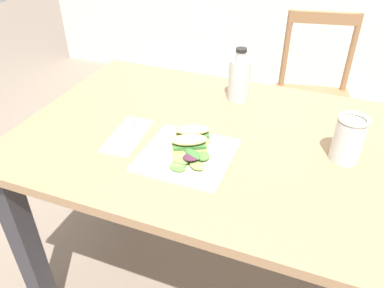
{
  "coord_description": "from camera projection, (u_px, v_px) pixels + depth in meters",
  "views": [
    {
      "loc": [
        0.18,
        -0.85,
        1.4
      ],
      "look_at": [
        -0.16,
        0.02,
        0.76
      ],
      "focal_mm": 35.43,
      "sensor_mm": 36.0,
      "label": 1
    }
  ],
  "objects": [
    {
      "name": "dining_table",
      "position": [
        220.0,
        167.0,
        1.28
      ],
      "size": [
        1.31,
        0.85,
        0.74
      ],
      "color": "#997551",
      "rests_on": "ground"
    },
    {
      "name": "chair_wooden_far",
      "position": [
        313.0,
        98.0,
        2.04
      ],
      "size": [
        0.47,
        0.47,
        0.87
      ],
      "color": "#8E6642",
      "rests_on": "ground"
    },
    {
      "name": "plate_lunch",
      "position": [
        187.0,
        155.0,
        1.11
      ],
      "size": [
        0.26,
        0.26,
        0.01
      ],
      "primitive_type": "cube",
      "color": "beige",
      "rests_on": "dining_table"
    },
    {
      "name": "sandwich_half_front",
      "position": [
        189.0,
        144.0,
        1.1
      ],
      "size": [
        0.12,
        0.1,
        0.06
      ],
      "color": "#DBB270",
      "rests_on": "plate_lunch"
    },
    {
      "name": "sandwich_half_back",
      "position": [
        193.0,
        134.0,
        1.15
      ],
      "size": [
        0.12,
        0.1,
        0.06
      ],
      "color": "#DBB270",
      "rests_on": "plate_lunch"
    },
    {
      "name": "salad_mixed_greens",
      "position": [
        188.0,
        159.0,
        1.07
      ],
      "size": [
        0.11,
        0.12,
        0.03
      ],
      "color": "#6B9E47",
      "rests_on": "plate_lunch"
    },
    {
      "name": "napkin_folded",
      "position": [
        128.0,
        136.0,
        1.21
      ],
      "size": [
        0.12,
        0.22,
        0.0
      ],
      "primitive_type": "cube",
      "rotation": [
        0.0,
        0.0,
        0.09
      ],
      "color": "white",
      "rests_on": "dining_table"
    },
    {
      "name": "fork_on_napkin",
      "position": [
        129.0,
        132.0,
        1.22
      ],
      "size": [
        0.05,
        0.19,
        0.0
      ],
      "color": "silver",
      "rests_on": "napkin_folded"
    },
    {
      "name": "bottle_cold_brew",
      "position": [
        239.0,
        81.0,
        1.37
      ],
      "size": [
        0.08,
        0.08,
        0.2
      ],
      "color": "black",
      "rests_on": "dining_table"
    },
    {
      "name": "mason_jar_iced_tea",
      "position": [
        348.0,
        141.0,
        1.07
      ],
      "size": [
        0.09,
        0.09,
        0.14
      ],
      "color": "#995623",
      "rests_on": "dining_table"
    }
  ]
}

